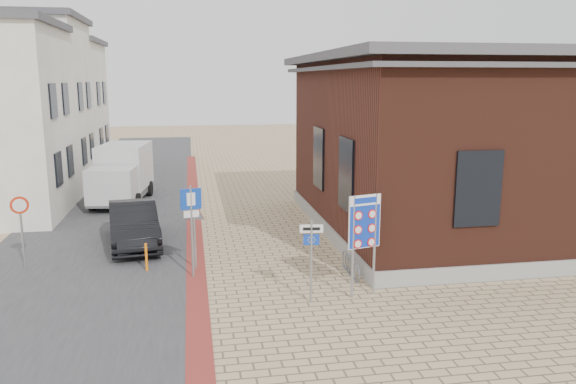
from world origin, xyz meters
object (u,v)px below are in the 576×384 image
object	(u,v)px
sedan	(134,224)
bollard	(146,257)
parking_sign	(191,215)
box_truck	(122,173)
border_sign	(364,224)
essen_sign	(311,248)

from	to	relation	value
sedan	bollard	size ratio (longest dim) A/B	5.18
sedan	parking_sign	xyz separation A→B (m)	(2.06, -3.81, 1.18)
box_truck	parking_sign	size ratio (longest dim) A/B	1.93
box_truck	border_sign	size ratio (longest dim) A/B	1.91
sedan	bollard	xyz separation A→B (m)	(0.64, -2.99, -0.32)
essen_sign	bollard	xyz separation A→B (m)	(-4.50, 3.29, -1.05)
box_truck	bollard	xyz separation A→B (m)	(1.83, -10.50, -0.97)
sedan	essen_sign	xyz separation A→B (m)	(5.14, -6.27, 0.74)
essen_sign	parking_sign	distance (m)	3.97
sedan	essen_sign	world-z (taller)	essen_sign
box_truck	bollard	distance (m)	10.70
essen_sign	bollard	distance (m)	5.67
parking_sign	box_truck	bearing A→B (deg)	93.82
bollard	box_truck	bearing A→B (deg)	99.90
essen_sign	bollard	size ratio (longest dim) A/B	2.55
box_truck	parking_sign	xyz separation A→B (m)	(3.25, -11.32, 0.53)
parking_sign	bollard	size ratio (longest dim) A/B	3.14
parking_sign	essen_sign	bearing A→B (deg)	-50.93
border_sign	sedan	bearing A→B (deg)	122.97
border_sign	essen_sign	xyz separation A→B (m)	(-1.50, -0.20, -0.55)
box_truck	bollard	bearing A→B (deg)	-73.36
sedan	border_sign	distance (m)	9.09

